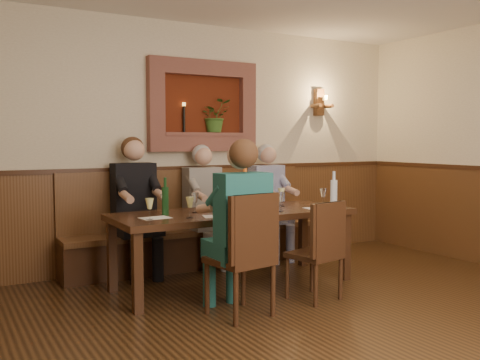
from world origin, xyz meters
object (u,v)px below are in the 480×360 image
(dining_table, at_px, (234,218))
(person_bench_left, at_px, (137,219))
(chair_near_left, at_px, (241,280))
(water_bottle, at_px, (334,193))
(person_bench_mid, at_px, (206,217))
(spittoon_bucket, at_px, (232,200))
(chair_near_right, at_px, (315,271))
(wine_bottle_green_b, at_px, (165,200))
(bench, at_px, (194,238))
(wine_bottle_green_a, at_px, (245,190))
(person_chair_front, at_px, (237,242))
(person_bench_right, at_px, (270,212))

(dining_table, height_order, person_bench_left, person_bench_left)
(chair_near_left, xyz_separation_m, water_bottle, (1.38, 0.50, 0.61))
(person_bench_left, relative_size, person_bench_mid, 1.06)
(dining_table, distance_m, spittoon_bucket, 0.25)
(chair_near_right, bearing_deg, wine_bottle_green_b, 132.12)
(water_bottle, bearing_deg, wine_bottle_green_b, 167.34)
(dining_table, xyz_separation_m, bench, (0.00, 0.94, -0.35))
(chair_near_left, relative_size, person_bench_mid, 0.73)
(spittoon_bucket, bearing_deg, chair_near_left, -112.68)
(wine_bottle_green_b, bearing_deg, wine_bottle_green_a, 0.15)
(water_bottle, bearing_deg, dining_table, 161.30)
(chair_near_right, bearing_deg, water_bottle, 26.22)
(chair_near_right, xyz_separation_m, person_chair_front, (-0.81, -0.00, 0.34))
(bench, xyz_separation_m, person_bench_right, (0.97, -0.11, 0.25))
(person_bench_left, bearing_deg, person_bench_right, 0.09)
(dining_table, bearing_deg, wine_bottle_green_b, 176.30)
(person_chair_front, bearing_deg, water_bottle, 17.78)
(wine_bottle_green_b, height_order, water_bottle, water_bottle)
(dining_table, height_order, spittoon_bucket, spittoon_bucket)
(person_bench_right, height_order, person_chair_front, person_chair_front)
(bench, height_order, person_bench_right, person_bench_right)
(dining_table, bearing_deg, chair_near_right, -61.53)
(person_bench_right, xyz_separation_m, wine_bottle_green_b, (-1.67, -0.79, 0.31))
(person_bench_left, xyz_separation_m, person_bench_mid, (0.81, 0.00, -0.04))
(chair_near_left, distance_m, wine_bottle_green_b, 1.11)
(bench, distance_m, wine_bottle_green_a, 1.10)
(chair_near_right, xyz_separation_m, person_bench_right, (0.55, 1.61, 0.32))
(bench, height_order, spittoon_bucket, bench)
(chair_near_left, height_order, person_bench_left, person_bench_left)
(chair_near_left, relative_size, chair_near_right, 1.13)
(bench, relative_size, wine_bottle_green_b, 8.47)
(chair_near_right, distance_m, water_bottle, 0.96)
(dining_table, xyz_separation_m, chair_near_left, (-0.39, -0.84, -0.38))
(person_bench_mid, xyz_separation_m, person_chair_front, (-0.49, -1.61, 0.03))
(chair_near_left, distance_m, person_chair_front, 0.31)
(chair_near_left, height_order, wine_bottle_green_b, wine_bottle_green_b)
(person_bench_right, height_order, wine_bottle_green_a, person_bench_right)
(bench, distance_m, wine_bottle_green_b, 1.27)
(bench, bearing_deg, dining_table, -90.00)
(bench, xyz_separation_m, person_chair_front, (-0.39, -1.72, 0.28))
(dining_table, xyz_separation_m, person_bench_right, (0.97, 0.84, -0.10))
(person_bench_left, distance_m, spittoon_bucket, 1.18)
(person_bench_right, bearing_deg, spittoon_bucket, -137.71)
(chair_near_right, relative_size, person_bench_left, 0.61)
(person_bench_mid, relative_size, person_chair_front, 0.96)
(bench, xyz_separation_m, water_bottle, (0.99, -1.28, 0.58))
(person_bench_mid, bearing_deg, chair_near_left, -106.25)
(chair_near_left, bearing_deg, water_bottle, 11.07)
(person_bench_left, height_order, wine_bottle_green_a, person_bench_left)
(person_bench_mid, height_order, water_bottle, person_bench_mid)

